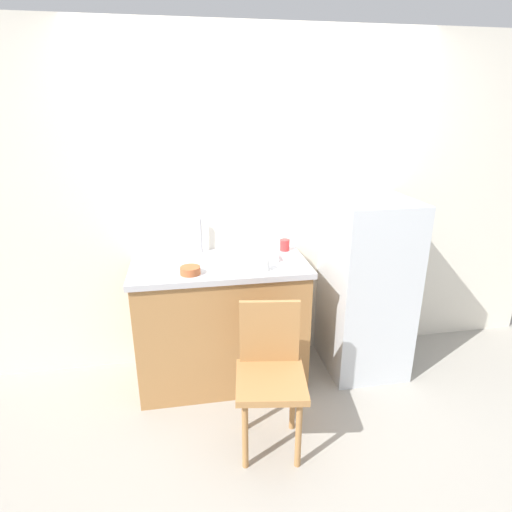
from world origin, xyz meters
TOP-DOWN VIEW (x-y plane):
  - ground_plane at (0.00, 0.00)m, footprint 8.00×8.00m
  - back_wall at (0.00, 1.00)m, footprint 4.80×0.10m
  - cabinet_base at (-0.35, 0.65)m, footprint 1.18×0.60m
  - countertop at (-0.35, 0.65)m, footprint 1.22×0.64m
  - faucet at (-0.46, 0.90)m, footprint 0.02×0.02m
  - refrigerator at (0.75, 0.64)m, footprint 0.56×0.62m
  - chair at (-0.13, -0.04)m, footprint 0.45×0.45m
  - dish_tray at (-0.08, 0.68)m, footprint 0.28×0.20m
  - terracotta_bowl at (-0.55, 0.47)m, footprint 0.13×0.13m
  - cup_red at (0.16, 0.83)m, footprint 0.07×0.07m
  - cup_white at (-0.07, 0.45)m, footprint 0.07×0.07m

SIDE VIEW (x-z plane):
  - ground_plane at x=0.00m, z-range 0.00..0.00m
  - cabinet_base at x=-0.35m, z-range 0.00..0.90m
  - chair at x=-0.13m, z-range 0.05..0.94m
  - refrigerator at x=0.75m, z-range 0.00..1.35m
  - countertop at x=-0.35m, z-range 0.90..0.94m
  - terracotta_bowl at x=-0.55m, z-range 0.94..0.99m
  - dish_tray at x=-0.08m, z-range 0.94..0.99m
  - cup_white at x=-0.07m, z-range 0.94..1.01m
  - cup_red at x=0.16m, z-range 0.94..1.02m
  - faucet at x=-0.46m, z-range 0.94..1.19m
  - back_wall at x=0.00m, z-range 0.00..2.50m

